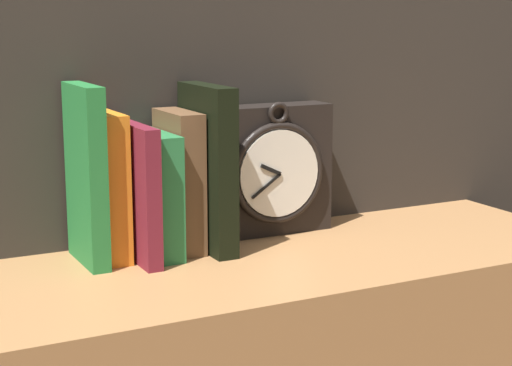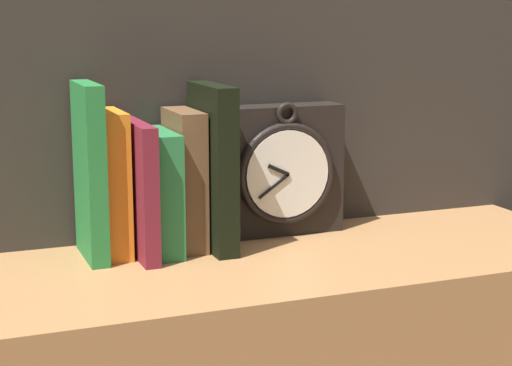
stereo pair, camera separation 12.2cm
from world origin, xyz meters
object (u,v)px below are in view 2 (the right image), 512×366
Objects in this scene: book_slot0_green at (90,172)px; book_slot5_black at (213,167)px; clock at (279,170)px; book_slot4_brown at (185,180)px; book_slot3_green at (160,192)px; book_slot2_maroon at (139,190)px; book_slot1_orange at (111,183)px.

book_slot0_green reaches higher than book_slot5_black.
book_slot0_green is (-0.31, -0.03, 0.02)m from clock.
book_slot4_brown is 0.05m from book_slot5_black.
book_slot0_green is 1.40× the size of book_slot3_green.
clock is at bearing 5.20° from book_slot0_green.
book_slot4_brown is at bearing 157.69° from book_slot5_black.
book_slot5_black reaches higher than book_slot4_brown.
book_slot2_maroon is 0.08m from book_slot4_brown.
clock is 0.85× the size of book_slot0_green.
book_slot2_maroon is (0.04, -0.02, -0.01)m from book_slot1_orange.
book_slot3_green is at bearing -171.14° from clock.
book_slot3_green is 0.73× the size of book_slot5_black.
book_slot3_green is 0.09m from book_slot5_black.
book_slot0_green is 0.11m from book_slot3_green.
book_slot2_maroon is 1.09× the size of book_slot3_green.
book_slot2_maroon is 0.80× the size of book_slot5_black.
book_slot1_orange is at bearing 170.42° from book_slot3_green.
clock is 0.87× the size of book_slot5_black.
clock is 0.17m from book_slot4_brown.
book_slot0_green is 1.20× the size of book_slot1_orange.
book_slot2_maroon is 0.04m from book_slot3_green.
book_slot2_maroon is 0.94× the size of book_slot4_brown.
book_slot5_black is (-0.13, -0.04, 0.02)m from clock.
book_slot2_maroon is at bearing -11.79° from book_slot0_green.
clock reaches higher than book_slot2_maroon.
clock is 0.25m from book_slot2_maroon.
book_slot1_orange is 0.04m from book_slot2_maroon.
book_slot3_green is at bearing 16.31° from book_slot2_maroon.
book_slot1_orange is 0.11m from book_slot4_brown.
book_slot1_orange is 0.15m from book_slot5_black.
book_slot1_orange reaches higher than book_slot2_maroon.
clock is 0.21m from book_slot3_green.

